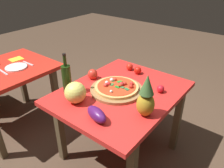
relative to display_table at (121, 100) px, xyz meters
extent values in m
plane|color=#4C3828|center=(0.00, 0.00, -0.64)|extent=(10.00, 10.00, 0.00)
cube|color=brown|center=(0.40, -0.40, -0.29)|extent=(0.06, 0.06, 0.69)
cube|color=brown|center=(-0.40, 0.40, -0.29)|extent=(0.06, 0.06, 0.69)
cube|color=brown|center=(0.40, 0.40, -0.29)|extent=(0.06, 0.06, 0.69)
cube|color=red|center=(0.00, 0.00, 0.07)|extent=(1.12, 0.89, 0.04)
cube|color=brown|center=(-0.05, 0.87, -0.29)|extent=(0.06, 0.06, 0.69)
cube|color=brown|center=(-0.05, 1.57, -0.29)|extent=(0.06, 0.06, 0.69)
cube|color=red|center=(-0.41, 1.22, 0.07)|extent=(0.98, 0.81, 0.04)
cylinder|color=olive|center=(-0.02, 0.03, 0.11)|extent=(0.45, 0.45, 0.02)
cylinder|color=tan|center=(-0.02, 0.03, 0.13)|extent=(0.37, 0.37, 0.02)
cylinder|color=red|center=(-0.02, 0.03, 0.14)|extent=(0.33, 0.33, 0.00)
sphere|color=red|center=(0.04, -0.01, 0.15)|extent=(0.03, 0.03, 0.03)
sphere|color=red|center=(-0.05, 0.09, 0.15)|extent=(0.03, 0.03, 0.03)
sphere|color=red|center=(0.03, -0.08, 0.15)|extent=(0.04, 0.04, 0.04)
sphere|color=red|center=(-0.01, 0.00, 0.15)|extent=(0.03, 0.03, 0.03)
sphere|color=red|center=(0.07, -0.06, 0.15)|extent=(0.03, 0.03, 0.03)
sphere|color=red|center=(0.01, 0.00, 0.15)|extent=(0.04, 0.04, 0.04)
sphere|color=red|center=(-0.09, 0.10, 0.15)|extent=(0.04, 0.04, 0.04)
sphere|color=red|center=(0.05, 0.10, 0.15)|extent=(0.03, 0.03, 0.03)
cube|color=#237622|center=(-0.04, 0.01, 0.15)|extent=(0.03, 0.04, 0.00)
cube|color=#267A33|center=(0.03, 0.12, 0.15)|extent=(0.04, 0.05, 0.00)
cube|color=#2D7E27|center=(0.05, 0.05, 0.15)|extent=(0.05, 0.04, 0.00)
cube|color=#396F30|center=(-0.03, 0.07, 0.15)|extent=(0.05, 0.04, 0.00)
cube|color=#3A713A|center=(-0.02, -0.02, 0.15)|extent=(0.03, 0.05, 0.00)
cube|color=#2C6D39|center=(-0.02, -0.07, 0.15)|extent=(0.04, 0.05, 0.00)
sphere|color=silver|center=(-0.13, 0.00, 0.15)|extent=(0.02, 0.02, 0.02)
sphere|color=white|center=(-0.04, 0.12, 0.15)|extent=(0.03, 0.03, 0.03)
sphere|color=silver|center=(0.02, 0.12, 0.15)|extent=(0.03, 0.03, 0.03)
cylinder|color=#1B320E|center=(-0.29, 0.34, 0.21)|extent=(0.08, 0.08, 0.24)
cylinder|color=#1B320E|center=(-0.29, 0.34, 0.38)|extent=(0.03, 0.03, 0.09)
cylinder|color=black|center=(-0.29, 0.34, 0.43)|extent=(0.03, 0.03, 0.02)
ellipsoid|color=#AB8A22|center=(-0.16, -0.33, 0.18)|extent=(0.13, 0.13, 0.18)
cone|color=#3C6230|center=(-0.16, -0.33, 0.34)|extent=(0.10, 0.10, 0.14)
sphere|color=#E2D963|center=(-0.35, 0.18, 0.18)|extent=(0.17, 0.17, 0.17)
ellipsoid|color=red|center=(0.02, 0.34, 0.14)|extent=(0.09, 0.09, 0.10)
ellipsoid|color=#4A1557|center=(-0.42, -0.10, 0.14)|extent=(0.14, 0.22, 0.09)
sphere|color=red|center=(0.19, -0.27, 0.13)|extent=(0.07, 0.07, 0.07)
sphere|color=red|center=(0.37, 0.07, 0.13)|extent=(0.07, 0.07, 0.07)
sphere|color=red|center=(0.39, 0.18, 0.13)|extent=(0.07, 0.07, 0.07)
cylinder|color=white|center=(-0.30, 1.14, 0.10)|extent=(0.22, 0.22, 0.02)
cube|color=silver|center=(-0.44, 1.14, 0.10)|extent=(0.03, 0.18, 0.01)
cube|color=silver|center=(-0.16, 1.14, 0.10)|extent=(0.02, 0.18, 0.01)
cube|color=yellow|center=(-0.18, 1.35, 0.10)|extent=(0.15, 0.13, 0.01)
camera|label=1|loc=(-1.31, -0.94, 1.06)|focal=34.99mm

